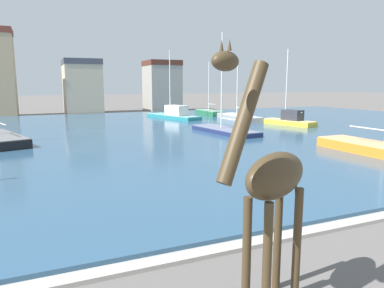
# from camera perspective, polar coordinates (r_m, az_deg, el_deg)

# --- Properties ---
(harbor_water) EXTENTS (83.83, 44.36, 0.25)m
(harbor_water) POSITION_cam_1_polar(r_m,az_deg,el_deg) (31.35, -11.30, 1.47)
(harbor_water) COLOR #2D5170
(harbor_water) RESTS_ON ground
(quay_edge_coping) EXTENTS (83.83, 0.50, 0.12)m
(quay_edge_coping) POSITION_cam_1_polar(r_m,az_deg,el_deg) (11.10, 14.56, -14.00)
(quay_edge_coping) COLOR #ADA89E
(quay_edge_coping) RESTS_ON ground
(giraffe_statue) EXTENTS (2.79, 1.61, 5.09)m
(giraffe_statue) POSITION_cam_1_polar(r_m,az_deg,el_deg) (7.00, 12.50, -5.90)
(giraffe_statue) COLOR #42331E
(giraffe_statue) RESTS_ON ground
(sailboat_green) EXTENTS (1.95, 6.50, 7.31)m
(sailboat_green) POSITION_cam_1_polar(r_m,az_deg,el_deg) (49.42, 2.57, 4.94)
(sailboat_green) COLOR #236B42
(sailboat_green) RESTS_ON ground
(sailboat_navy) EXTENTS (3.13, 8.63, 8.66)m
(sailboat_navy) POSITION_cam_1_polar(r_m,az_deg,el_deg) (31.56, 4.44, 2.11)
(sailboat_navy) COLOR navy
(sailboat_navy) RESTS_ON ground
(sailboat_yellow) EXTENTS (3.23, 6.77, 7.87)m
(sailboat_yellow) POSITION_cam_1_polar(r_m,az_deg,el_deg) (38.44, 14.63, 3.52)
(sailboat_yellow) COLOR gold
(sailboat_yellow) RESTS_ON ground
(sailboat_grey) EXTENTS (2.66, 8.99, 7.13)m
(sailboat_grey) POSITION_cam_1_polar(r_m,az_deg,el_deg) (42.75, 6.97, 4.13)
(sailboat_grey) COLOR #939399
(sailboat_grey) RESTS_ON ground
(sailboat_teal) EXTENTS (4.69, 9.70, 8.39)m
(sailboat_teal) POSITION_cam_1_polar(r_m,az_deg,el_deg) (44.65, -3.36, 4.60)
(sailboat_teal) COLOR teal
(sailboat_teal) RESTS_ON ground
(townhouse_tall_gabled) EXTENTS (5.26, 6.57, 7.93)m
(townhouse_tall_gabled) POSITION_cam_1_polar(r_m,az_deg,el_deg) (56.29, -17.02, 8.69)
(townhouse_tall_gabled) COLOR #C6B293
(townhouse_tall_gabled) RESTS_ON ground
(townhouse_wide_warehouse) EXTENTS (5.13, 5.53, 8.04)m
(townhouse_wide_warehouse) POSITION_cam_1_polar(r_m,az_deg,el_deg) (58.61, -4.79, 9.14)
(townhouse_wide_warehouse) COLOR gray
(townhouse_wide_warehouse) RESTS_ON ground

